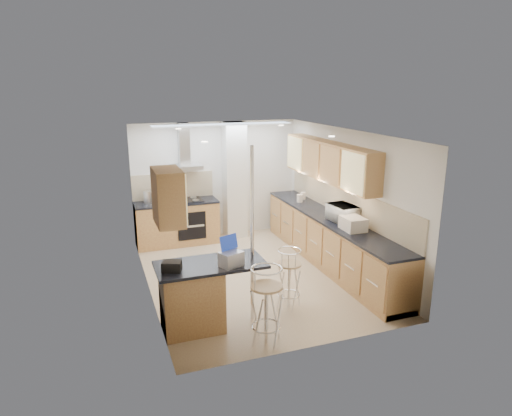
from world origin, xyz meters
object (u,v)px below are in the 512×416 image
object	(u,v)px
microwave	(343,213)
bar_stool_near	(266,306)
laptop	(231,259)
bread_bin	(353,224)
bar_stool_end	(289,279)

from	to	relation	value
microwave	bar_stool_near	distance (m)	2.82
microwave	laptop	bearing A→B (deg)	112.32
microwave	bread_bin	distance (m)	0.47
bar_stool_near	bar_stool_end	xyz separation A→B (m)	(0.67, 0.80, -0.07)
microwave	bread_bin	world-z (taller)	microwave
microwave	bread_bin	size ratio (longest dim) A/B	1.32
laptop	bread_bin	distance (m)	2.51
laptop	bar_stool_near	xyz separation A→B (m)	(0.32, -0.47, -0.51)
bar_stool_end	bar_stool_near	bearing A→B (deg)	168.80
microwave	bar_stool_near	world-z (taller)	microwave
microwave	bar_stool_near	size ratio (longest dim) A/B	0.52
bar_stool_end	laptop	bearing A→B (deg)	137.20
laptop	bread_bin	world-z (taller)	bread_bin
laptop	bar_stool_near	distance (m)	0.76
microwave	laptop	size ratio (longest dim) A/B	1.92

